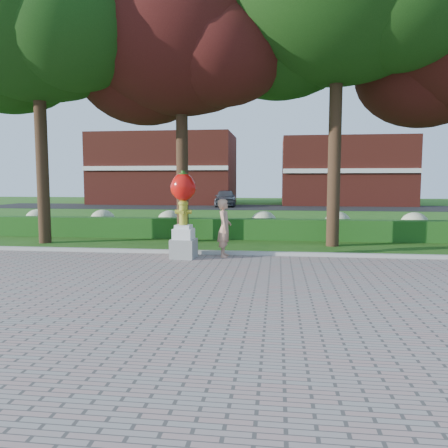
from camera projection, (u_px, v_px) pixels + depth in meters
name	position (u px, v px, depth m)	size (l,w,h in m)	color
ground	(211.00, 277.00, 10.42)	(100.00, 100.00, 0.00)	#204E13
walkway	(170.00, 334.00, 6.47)	(40.00, 14.00, 0.04)	gray
curb	(226.00, 253.00, 13.38)	(40.00, 0.18, 0.15)	#ADADA5
lawn_hedge	(238.00, 229.00, 17.30)	(24.00, 0.70, 0.80)	#204C15
hydrangea_row	(254.00, 223.00, 18.20)	(20.10, 1.10, 0.99)	beige
street	(260.00, 207.00, 38.08)	(50.00, 8.00, 0.02)	black
building_left	(165.00, 169.00, 44.88)	(14.00, 8.00, 7.00)	maroon
building_right	(344.00, 172.00, 42.72)	(12.00, 8.00, 6.40)	maroon
tree_far_left	(35.00, 21.00, 15.54)	(9.00, 7.68, 11.66)	black
tree_mid_left	(179.00, 44.00, 15.97)	(8.25, 7.04, 10.69)	black
hydrant_sculpture	(183.00, 212.00, 12.66)	(0.74, 0.73, 2.54)	gray
woman	(224.00, 228.00, 12.90)	(0.63, 0.41, 1.72)	tan
parked_car	(225.00, 198.00, 39.31)	(1.81, 4.50, 1.53)	#43454B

